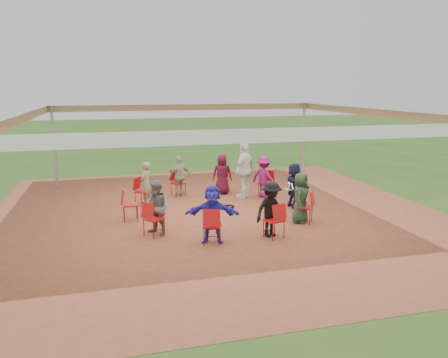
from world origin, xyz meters
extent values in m
plane|color=#2A4C17|center=(0.00, 0.00, 0.00)|extent=(80.00, 80.00, 0.00)
plane|color=brown|center=(0.00, 0.00, 0.01)|extent=(13.00, 13.00, 0.00)
cylinder|color=#B2B2B7|center=(-5.00, 5.00, 1.50)|extent=(0.12, 0.12, 3.00)
cylinder|color=#B2B2B7|center=(5.00, 5.00, 1.50)|extent=(0.12, 0.12, 3.00)
plane|color=white|center=(0.00, 0.00, 3.00)|extent=(10.30, 10.30, 0.00)
cube|color=white|center=(0.00, -5.15, 2.88)|extent=(10.30, 0.03, 0.24)
cube|color=white|center=(0.00, 5.15, 2.88)|extent=(10.30, 0.03, 0.24)
cube|color=white|center=(-5.15, 0.00, 2.88)|extent=(0.03, 10.30, 0.24)
cube|color=white|center=(5.15, 0.00, 2.88)|extent=(0.03, 10.30, 0.24)
imported|color=#1B1B3F|center=(2.43, 0.03, 0.70)|extent=(0.50, 1.30, 1.40)
imported|color=#8C1462|center=(1.95, 1.45, 0.70)|extent=(0.90, 0.99, 1.40)
imported|color=#460E22|center=(0.72, 2.32, 0.70)|extent=(0.76, 0.57, 1.40)
imported|color=#A9A795|center=(-0.78, 2.30, 0.70)|extent=(0.91, 0.66, 1.40)
imported|color=#8C7A5A|center=(-1.98, 1.40, 0.70)|extent=(0.57, 0.61, 1.40)
imported|color=slate|center=(-1.95, -1.45, 0.70)|extent=(0.72, 0.78, 1.40)
imported|color=#2826B0|center=(-0.72, -2.32, 0.70)|extent=(1.38, 0.85, 1.40)
imported|color=black|center=(0.78, -2.30, 0.70)|extent=(1.00, 0.71, 1.40)
imported|color=#23432A|center=(1.98, -1.40, 0.70)|extent=(0.71, 0.78, 1.40)
imported|color=white|center=(1.30, 1.58, 0.95)|extent=(1.19, 1.18, 1.89)
torus|color=black|center=(0.48, 0.60, 0.02)|extent=(0.40, 0.40, 0.03)
torus|color=black|center=(0.52, 0.56, 0.02)|extent=(0.32, 0.32, 0.03)
cube|color=#B7B7BC|center=(2.21, 0.03, 0.60)|extent=(0.22, 0.31, 0.01)
cube|color=#B7B7BC|center=(2.31, 0.03, 0.71)|extent=(0.07, 0.31, 0.20)
cube|color=#CCE0FF|center=(2.31, 0.03, 0.71)|extent=(0.05, 0.27, 0.17)
camera|label=1|loc=(-3.01, -12.08, 3.69)|focal=35.00mm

